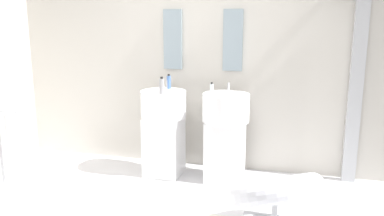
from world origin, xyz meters
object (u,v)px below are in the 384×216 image
soap_bottle_clear (212,89)px  pedestal_sink_left (164,129)px  pedestal_sink_right (225,133)px  soap_bottle_blue (169,82)px  soap_bottle_grey (162,86)px  lounge_chair (275,196)px  towel_rack (13,139)px  shower_column (355,84)px

soap_bottle_clear → pedestal_sink_left: bearing=176.4°
pedestal_sink_right → soap_bottle_clear: 0.51m
pedestal_sink_left → soap_bottle_blue: (0.02, 0.15, 0.51)m
pedestal_sink_left → pedestal_sink_right: same height
soap_bottle_clear → soap_bottle_grey: 0.53m
lounge_chair → soap_bottle_grey: size_ratio=6.00×
towel_rack → soap_bottle_grey: soap_bottle_grey is taller
pedestal_sink_left → shower_column: bearing=9.1°
lounge_chair → towel_rack: bearing=179.5°
pedestal_sink_left → lounge_chair: 1.70m
shower_column → soap_bottle_grey: size_ratio=11.17×
pedestal_sink_left → lounge_chair: bearing=-38.9°
pedestal_sink_left → soap_bottle_clear: bearing=-3.6°
shower_column → soap_bottle_blue: (-2.00, -0.17, -0.03)m
lounge_chair → soap_bottle_blue: size_ratio=6.55×
lounge_chair → towel_rack: (-2.48, 0.02, 0.28)m
pedestal_sink_left → towel_rack: (-1.17, -1.04, 0.09)m
soap_bottle_blue → pedestal_sink_right: bearing=-12.3°
shower_column → towel_rack: (-3.19, -1.36, -0.45)m
lounge_chair → towel_rack: size_ratio=1.16×
towel_rack → soap_bottle_blue: bearing=45.0°
lounge_chair → pedestal_sink_left: bearing=141.1°
soap_bottle_blue → pedestal_sink_left: bearing=-96.6°
pedestal_sink_left → soap_bottle_grey: bearing=-75.8°
pedestal_sink_left → soap_bottle_blue: size_ratio=6.39×
pedestal_sink_right → soap_bottle_clear: soap_bottle_clear is taller
pedestal_sink_left → soap_bottle_blue: 0.53m
pedestal_sink_left → soap_bottle_clear: size_ratio=8.53×
pedestal_sink_right → shower_column: shower_column is taller
shower_column → pedestal_sink_right: bearing=-166.2°
pedestal_sink_left → towel_rack: 1.57m
soap_bottle_grey → soap_bottle_clear: bearing=15.0°
shower_column → soap_bottle_clear: bearing=-166.3°
pedestal_sink_right → shower_column: 1.45m
lounge_chair → soap_bottle_blue: bearing=137.0°
towel_rack → shower_column: bearing=23.1°
towel_rack → lounge_chair: bearing=-0.5°
pedestal_sink_left → soap_bottle_grey: size_ratio=5.85×
shower_column → soap_bottle_blue: bearing=-175.1°
shower_column → pedestal_sink_left: bearing=-170.9°
pedestal_sink_left → towel_rack: bearing=-138.4°
soap_bottle_clear → pedestal_sink_right: bearing=13.0°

